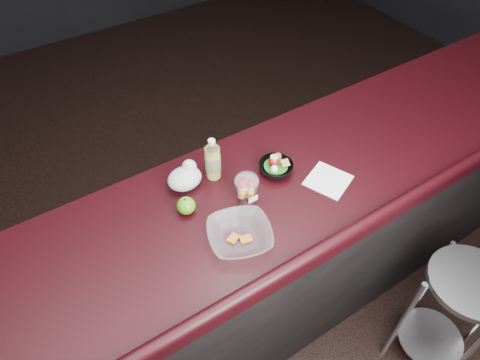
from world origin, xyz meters
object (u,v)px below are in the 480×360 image
at_px(lemonade_bottle, 213,161).
at_px(takeout_bowl, 240,235).
at_px(green_apple, 186,206).
at_px(fruit_cup, 247,188).
at_px(stool_right, 456,304).
at_px(snack_bowl, 276,167).

height_order(lemonade_bottle, takeout_bowl, lemonade_bottle).
xyz_separation_m(lemonade_bottle, green_apple, (-0.18, -0.11, -0.05)).
bearing_deg(fruit_cup, stool_right, -44.46).
bearing_deg(takeout_bowl, snack_bowl, 34.11).
height_order(snack_bowl, takeout_bowl, snack_bowl).
distance_m(stool_right, fruit_cup, 1.10).
bearing_deg(green_apple, stool_right, -39.30).
bearing_deg(takeout_bowl, lemonade_bottle, 75.54).
distance_m(lemonade_bottle, snack_bowl, 0.26).
distance_m(green_apple, snack_bowl, 0.41).
height_order(stool_right, fruit_cup, fruit_cup).
bearing_deg(stool_right, snack_bowl, 124.09).
xyz_separation_m(stool_right, fruit_cup, (-0.68, 0.67, 0.55)).
relative_size(stool_right, snack_bowl, 4.23).
xyz_separation_m(stool_right, takeout_bowl, (-0.81, 0.52, 0.51)).
bearing_deg(green_apple, lemonade_bottle, 30.80).
height_order(green_apple, takeout_bowl, green_apple).
height_order(green_apple, snack_bowl, snack_bowl).
bearing_deg(fruit_cup, takeout_bowl, -130.60).
relative_size(lemonade_bottle, fruit_cup, 1.45).
height_order(stool_right, snack_bowl, snack_bowl).
bearing_deg(green_apple, fruit_cup, -18.10).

